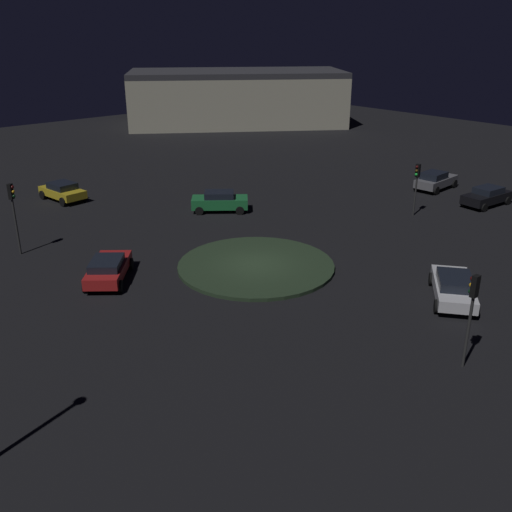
# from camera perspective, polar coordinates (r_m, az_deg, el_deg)

# --- Properties ---
(ground_plane) EXTENTS (114.86, 114.86, 0.00)m
(ground_plane) POSITION_cam_1_polar(r_m,az_deg,el_deg) (32.62, -0.00, -1.10)
(ground_plane) COLOR black
(roundabout_island) EXTENTS (8.87, 8.87, 0.20)m
(roundabout_island) POSITION_cam_1_polar(r_m,az_deg,el_deg) (32.58, -0.00, -0.94)
(roundabout_island) COLOR #263823
(roundabout_island) RESTS_ON ground_plane
(car_yellow) EXTENTS (2.48, 4.23, 1.42)m
(car_yellow) POSITION_cam_1_polar(r_m,az_deg,el_deg) (47.35, -18.64, 6.14)
(car_yellow) COLOR gold
(car_yellow) RESTS_ON ground_plane
(car_white) EXTENTS (4.66, 4.16, 1.38)m
(car_white) POSITION_cam_1_polar(r_m,az_deg,el_deg) (30.13, 19.01, -2.91)
(car_white) COLOR white
(car_white) RESTS_ON ground_plane
(car_red) EXTENTS (4.02, 4.31, 1.32)m
(car_red) POSITION_cam_1_polar(r_m,az_deg,el_deg) (31.65, -14.45, -1.21)
(car_red) COLOR red
(car_red) RESTS_ON ground_plane
(car_green) EXTENTS (4.23, 3.91, 1.48)m
(car_green) POSITION_cam_1_polar(r_m,az_deg,el_deg) (42.28, -3.62, 5.47)
(car_green) COLOR #1E7238
(car_green) RESTS_ON ground_plane
(car_black) EXTENTS (4.34, 2.26, 1.41)m
(car_black) POSITION_cam_1_polar(r_m,az_deg,el_deg) (46.95, 21.93, 5.54)
(car_black) COLOR black
(car_black) RESTS_ON ground_plane
(car_grey) EXTENTS (4.31, 2.24, 1.53)m
(car_grey) POSITION_cam_1_polar(r_m,az_deg,el_deg) (50.14, 17.38, 7.19)
(car_grey) COLOR slate
(car_grey) RESTS_ON ground_plane
(traffic_light_north) EXTENTS (0.31, 0.36, 4.02)m
(traffic_light_north) POSITION_cam_1_polar(r_m,az_deg,el_deg) (23.72, 20.62, -4.35)
(traffic_light_north) COLOR #2D2D2D
(traffic_light_north) RESTS_ON ground_plane
(traffic_light_west) EXTENTS (0.36, 0.30, 3.75)m
(traffic_light_west) POSITION_cam_1_polar(r_m,az_deg,el_deg) (42.25, 15.65, 7.36)
(traffic_light_west) COLOR #2D2D2D
(traffic_light_west) RESTS_ON ground_plane
(traffic_light_southeast) EXTENTS (0.38, 0.39, 4.32)m
(traffic_light_southeast) POSITION_cam_1_polar(r_m,az_deg,el_deg) (36.29, -22.94, 4.69)
(traffic_light_southeast) COLOR #2D2D2D
(traffic_light_southeast) RESTS_ON ground_plane
(store_building) EXTENTS (30.03, 26.06, 7.02)m
(store_building) POSITION_cam_1_polar(r_m,az_deg,el_deg) (80.18, -1.91, 15.42)
(store_building) COLOR #B7B299
(store_building) RESTS_ON ground_plane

